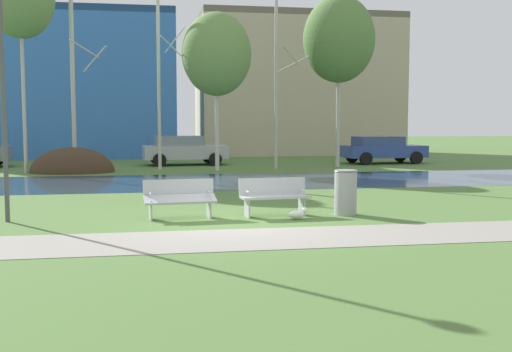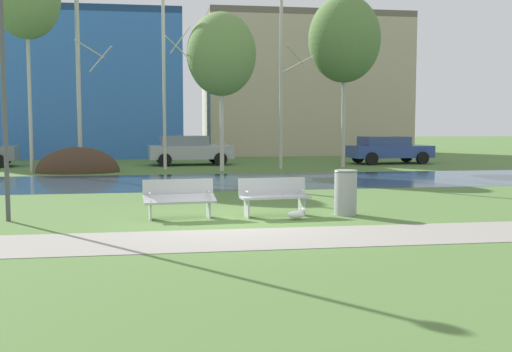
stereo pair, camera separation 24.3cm
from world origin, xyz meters
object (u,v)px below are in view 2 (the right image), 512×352
(bench_left, at_px, (179,197))
(parked_sedan_second_silver, at_px, (189,149))
(trash_bin, at_px, (346,192))
(bench_right, at_px, (274,196))
(streetlamp, at_px, (2,35))
(seagull, at_px, (297,214))
(parked_hatch_third_blue, at_px, (388,149))

(bench_left, relative_size, parked_sedan_second_silver, 0.39)
(trash_bin, relative_size, parked_sedan_second_silver, 0.25)
(bench_right, relative_size, streetlamp, 0.27)
(bench_left, distance_m, streetlamp, 5.15)
(bench_left, bearing_deg, streetlamp, 177.15)
(bench_left, xyz_separation_m, seagull, (2.57, -0.65, -0.34))
(bench_right, distance_m, seagull, 0.83)
(parked_sedan_second_silver, relative_size, parked_hatch_third_blue, 0.98)
(parked_hatch_third_blue, bearing_deg, trash_bin, -114.18)
(streetlamp, bearing_deg, seagull, -7.53)
(seagull, bearing_deg, bench_right, 121.56)
(seagull, height_order, streetlamp, streetlamp)
(seagull, xyz_separation_m, streetlamp, (-6.29, 0.83, 3.89))
(streetlamp, distance_m, parked_sedan_second_silver, 17.86)
(bench_left, relative_size, parked_hatch_third_blue, 0.38)
(bench_right, bearing_deg, bench_left, 180.00)
(trash_bin, xyz_separation_m, streetlamp, (-7.56, 0.30, 3.48))
(seagull, distance_m, streetlamp, 7.44)
(bench_left, xyz_separation_m, parked_hatch_third_blue, (11.26, 16.42, 0.27))
(parked_sedan_second_silver, bearing_deg, streetlamp, -105.85)
(bench_left, distance_m, trash_bin, 3.85)
(trash_bin, relative_size, seagull, 2.21)
(parked_hatch_third_blue, bearing_deg, bench_left, -124.46)
(bench_right, bearing_deg, trash_bin, -3.85)
(bench_right, xyz_separation_m, streetlamp, (-5.89, 0.19, 3.55))
(parked_sedan_second_silver, bearing_deg, seagull, -85.20)
(trash_bin, bearing_deg, parked_hatch_third_blue, 65.82)
(streetlamp, bearing_deg, parked_sedan_second_silver, 74.15)
(bench_left, bearing_deg, seagull, -14.12)
(streetlamp, bearing_deg, trash_bin, -2.25)
(bench_left, bearing_deg, bench_right, 0.00)
(bench_right, height_order, parked_sedan_second_silver, parked_sedan_second_silver)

